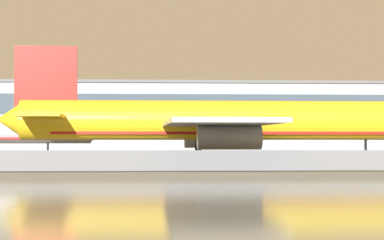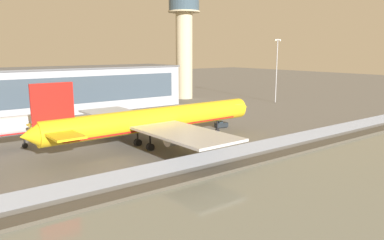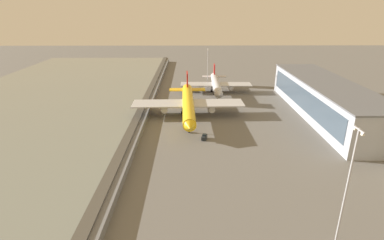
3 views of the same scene
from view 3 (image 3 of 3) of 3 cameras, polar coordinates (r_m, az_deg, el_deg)
ground_plane at (r=114.81m, az=-0.83°, el=-0.70°), size 500.00×500.00×0.00m
waterfront_lagoon at (r=135.35m, az=-32.47°, el=-0.69°), size 320.00×98.00×0.01m
shoreline_seawall at (r=116.65m, az=-10.96°, el=-0.61°), size 320.00×3.00×0.50m
perimeter_fence at (r=115.60m, az=-8.79°, el=-0.19°), size 280.00×0.10×2.31m
cargo_jet_yellow at (r=121.12m, az=-0.74°, el=3.15°), size 52.77×45.55×14.11m
passenger_jet_silver at (r=156.21m, az=4.59°, el=6.82°), size 42.88×36.78×12.07m
baggage_tug at (r=101.16m, az=2.35°, el=-3.28°), size 3.46×2.22×1.80m
ops_van at (r=159.56m, az=-1.22°, el=5.95°), size 5.60×4.04×2.48m
terminal_building at (r=133.47m, az=24.07°, el=3.72°), size 79.75×19.94×14.00m
apron_light_mast_apron_west at (r=60.23m, az=27.55°, el=-10.57°), size 3.20×0.40×23.37m
apron_light_mast_apron_east at (r=163.61m, az=3.00°, el=10.15°), size 3.20×0.40×21.45m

